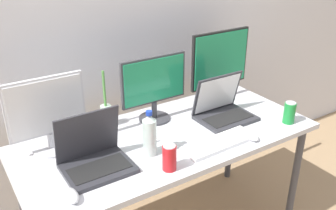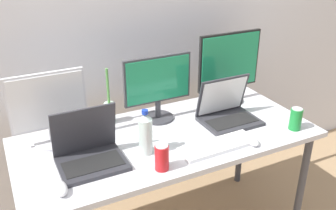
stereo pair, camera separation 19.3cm
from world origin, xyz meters
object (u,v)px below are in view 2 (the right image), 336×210
object	(u,v)px
monitor_left	(48,107)
soda_can_by_laptop	(162,157)
monitor_center	(158,85)
soda_can_near_keyboard	(296,119)
laptop_silver	(89,151)
mouse_by_keyboard	(252,141)
monitor_right	(229,66)
water_bottle	(146,134)
laptop_secondary	(227,111)
keyboard_main	(218,146)
mouse_by_laptop	(60,188)
work_desk	(168,146)
bamboo_vase	(110,111)

from	to	relation	value
monitor_left	soda_can_by_laptop	xyz separation A→B (m)	(0.40, -0.47, -0.14)
monitor_center	soda_can_near_keyboard	xyz separation A→B (m)	(0.62, -0.45, -0.15)
laptop_silver	mouse_by_keyboard	xyz separation A→B (m)	(0.80, -0.21, -0.04)
laptop_silver	monitor_center	bearing A→B (deg)	28.32
monitor_center	monitor_right	xyz separation A→B (m)	(0.50, 0.03, 0.02)
water_bottle	soda_can_near_keyboard	size ratio (longest dim) A/B	1.87
monitor_right	soda_can_near_keyboard	size ratio (longest dim) A/B	3.55
laptop_secondary	water_bottle	world-z (taller)	laptop_secondary
monitor_center	keyboard_main	world-z (taller)	monitor_center
laptop_silver	mouse_by_laptop	xyz separation A→B (m)	(-0.17, -0.17, -0.04)
monitor_left	monitor_center	xyz separation A→B (m)	(0.60, -0.00, 0.01)
work_desk	laptop_silver	distance (m)	0.47
monitor_right	mouse_by_keyboard	bearing A→B (deg)	-110.69
monitor_right	bamboo_vase	size ratio (longest dim) A/B	1.37
mouse_by_keyboard	water_bottle	xyz separation A→B (m)	(-0.53, 0.16, 0.09)
laptop_secondary	water_bottle	size ratio (longest dim) A/B	1.35
monitor_center	soda_can_near_keyboard	bearing A→B (deg)	-35.83
laptop_secondary	soda_can_near_keyboard	size ratio (longest dim) A/B	2.53
work_desk	bamboo_vase	xyz separation A→B (m)	(-0.23, 0.28, 0.14)
mouse_by_laptop	soda_can_by_laptop	bearing A→B (deg)	-4.30
soda_can_by_laptop	mouse_by_keyboard	bearing A→B (deg)	-0.35
soda_can_near_keyboard	mouse_by_laptop	bearing A→B (deg)	179.07
work_desk	monitor_left	xyz separation A→B (m)	(-0.57, 0.20, 0.27)
water_bottle	monitor_right	bearing A→B (deg)	25.44
mouse_by_keyboard	bamboo_vase	size ratio (longest dim) A/B	0.32
keyboard_main	soda_can_near_keyboard	bearing A→B (deg)	-4.20
monitor_left	soda_can_by_laptop	bearing A→B (deg)	-49.31
monitor_left	soda_can_near_keyboard	xyz separation A→B (m)	(1.23, -0.45, -0.14)
laptop_silver	soda_can_near_keyboard	bearing A→B (deg)	-9.79
monitor_right	mouse_by_keyboard	world-z (taller)	monitor_right
mouse_by_keyboard	monitor_center	bearing A→B (deg)	133.64
laptop_secondary	mouse_by_keyboard	size ratio (longest dim) A/B	3.04
keyboard_main	soda_can_near_keyboard	size ratio (longest dim) A/B	3.28
laptop_silver	mouse_by_keyboard	world-z (taller)	laptop_silver
work_desk	soda_can_by_laptop	world-z (taller)	soda_can_by_laptop
laptop_silver	mouse_by_laptop	world-z (taller)	laptop_silver
monitor_right	soda_can_by_laptop	world-z (taller)	monitor_right
keyboard_main	soda_can_near_keyboard	world-z (taller)	soda_can_near_keyboard
mouse_by_laptop	bamboo_vase	bearing A→B (deg)	52.92
keyboard_main	soda_can_by_laptop	xyz separation A→B (m)	(-0.34, -0.04, 0.05)
laptop_silver	laptop_secondary	bearing A→B (deg)	4.30
mouse_by_keyboard	mouse_by_laptop	xyz separation A→B (m)	(-0.97, 0.04, 0.00)
monitor_center	water_bottle	bearing A→B (deg)	-124.50
laptop_silver	water_bottle	bearing A→B (deg)	-10.04
laptop_silver	water_bottle	distance (m)	0.28
mouse_by_laptop	monitor_right	bearing A→B (deg)	22.09
mouse_by_laptop	bamboo_vase	distance (m)	0.64
mouse_by_laptop	water_bottle	size ratio (longest dim) A/B	0.46
monitor_center	bamboo_vase	size ratio (longest dim) A/B	1.23
monitor_left	soda_can_by_laptop	distance (m)	0.63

